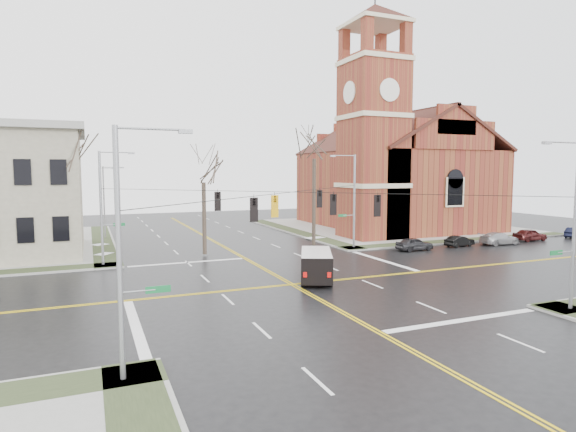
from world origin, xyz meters
name	(u,v)px	position (x,y,z in m)	size (l,w,h in m)	color
ground	(292,284)	(0.00, 0.00, 0.00)	(120.00, 120.00, 0.00)	black
sidewalks	(292,283)	(0.00, 0.00, 0.08)	(80.00, 80.00, 0.17)	gray
road_markings	(292,284)	(0.00, 0.00, 0.01)	(100.00, 100.00, 0.01)	gold
church	(390,165)	(24.76, 24.78, 8.43)	(24.28, 27.48, 27.50)	maroon
signal_pole_ne	(353,198)	(11.32, 11.50, 4.95)	(2.75, 0.22, 9.00)	gray
signal_pole_nw	(103,204)	(-11.32, 11.50, 4.95)	(2.75, 0.22, 9.00)	gray
signal_pole_se	(573,221)	(11.32, -11.50, 4.95)	(2.75, 0.22, 9.00)	gray
signal_pole_sw	(124,246)	(-11.32, -11.50, 4.95)	(2.75, 0.22, 9.00)	gray
span_wires	(292,192)	(0.00, 0.00, 6.20)	(23.02, 23.02, 0.03)	black
traffic_signals	(296,204)	(0.00, -0.67, 5.45)	(8.21, 8.26, 1.30)	black
streetlight_north_a	(105,199)	(-10.65, 28.00, 4.47)	(2.30, 0.20, 8.00)	gray
streetlight_north_b	(101,192)	(-10.65, 48.00, 4.47)	(2.30, 0.20, 8.00)	gray
cargo_van	(316,263)	(2.09, 0.63, 1.20)	(4.09, 5.66, 2.02)	white
parked_car_a	(414,244)	(16.24, 8.21, 0.63)	(1.49, 3.70, 1.26)	black
parked_car_b	(460,241)	(21.96, 8.46, 0.55)	(1.16, 3.32, 1.09)	black
parked_car_c	(499,238)	(26.68, 7.90, 0.64)	(1.80, 4.42, 1.28)	#9F9FA1
parked_car_d	(530,235)	(31.90, 8.67, 0.67)	(1.57, 3.91, 1.33)	#3D1111
parked_car_e	(574,232)	(38.72, 8.56, 0.59)	(1.24, 3.57, 1.18)	black
tree_nw_far	(65,162)	(-14.04, 14.27, 8.33)	(4.00, 4.00, 11.51)	#342B21
tree_nw_near	(204,178)	(-2.93, 13.09, 7.00)	(4.00, 4.00, 9.64)	#342B21
tree_ne	(314,153)	(8.33, 13.97, 9.36)	(4.00, 4.00, 12.96)	#342B21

